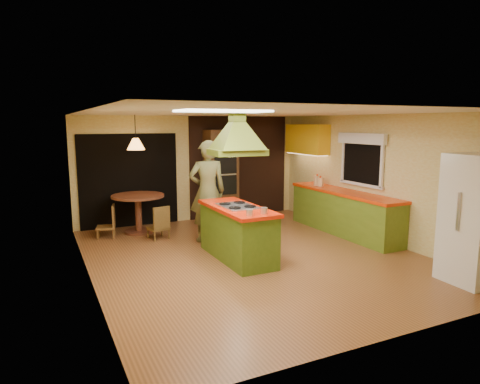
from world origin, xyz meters
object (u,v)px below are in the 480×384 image
kitchen_island (237,232)px  dining_table (138,206)px  wall_oven (221,175)px  man (207,191)px  refrigerator (477,219)px  canister_large (317,181)px

kitchen_island → dining_table: kitchen_island is taller
wall_oven → dining_table: 2.18m
man → wall_oven: wall_oven is taller
refrigerator → wall_oven: bearing=110.5°
refrigerator → dining_table: size_ratio=1.71×
refrigerator → wall_oven: wall_oven is taller
wall_oven → canister_large: bearing=-38.8°
canister_large → kitchen_island: bearing=-151.5°
kitchen_island → canister_large: (2.72, 1.48, 0.56)m
refrigerator → canister_large: refrigerator is taller
dining_table → canister_large: 4.03m
kitchen_island → dining_table: (-1.15, 2.53, 0.12)m
kitchen_island → refrigerator: size_ratio=0.97×
kitchen_island → wall_oven: 3.13m
dining_table → refrigerator: bearing=-52.7°
refrigerator → wall_oven: 5.70m
kitchen_island → refrigerator: (2.68, -2.50, 0.48)m
refrigerator → canister_large: bearing=92.1°
man → canister_large: (2.77, 0.21, 0.03)m
refrigerator → dining_table: bearing=130.0°
wall_oven → canister_large: wall_oven is taller
kitchen_island → wall_oven: bearing=71.8°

